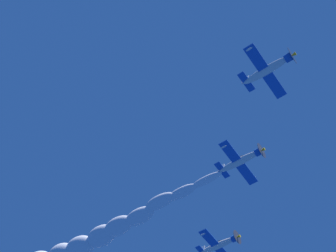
{
  "coord_description": "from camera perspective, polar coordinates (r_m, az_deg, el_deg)",
  "views": [
    {
      "loc": [
        -36.8,
        7.23,
        2.03
      ],
      "look_at": [
        7.37,
        19.51,
        63.05
      ],
      "focal_mm": 55.93,
      "sensor_mm": 36.0,
      "label": 1
    }
  ],
  "objects": [
    {
      "name": "airplane_lead",
      "position": [
        73.21,
        10.89,
        6.1
      ],
      "size": [
        9.26,
        8.36,
        2.74
      ],
      "color": "silver"
    },
    {
      "name": "airplane_left_wingman",
      "position": [
        82.6,
        7.98,
        -3.77
      ],
      "size": [
        9.23,
        8.37,
        2.84
      ],
      "color": "silver"
    },
    {
      "name": "airplane_right_wingman",
      "position": [
        93.48,
        5.61,
        -12.78
      ],
      "size": [
        9.25,
        8.37,
        2.77
      ],
      "color": "silver"
    },
    {
      "name": "smoke_trail_left_wingman",
      "position": [
        95.87,
        -9.06,
        -12.55
      ],
      "size": [
        16.85,
        40.73,
        5.2
      ],
      "color": "white"
    }
  ]
}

